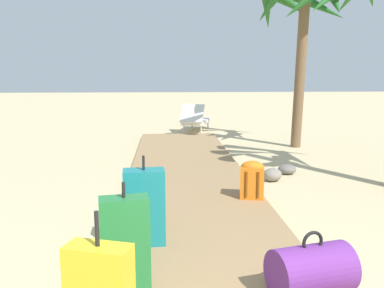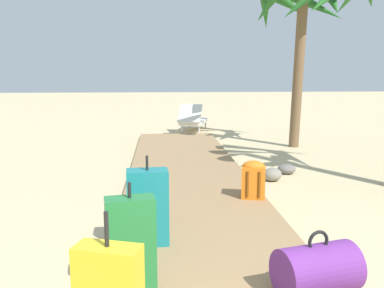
# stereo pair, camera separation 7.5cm
# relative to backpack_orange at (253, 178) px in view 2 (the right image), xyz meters

# --- Properties ---
(ground_plane) EXTENTS (60.00, 60.00, 0.00)m
(ground_plane) POSITION_rel_backpack_orange_xyz_m (-0.74, -0.14, -0.33)
(ground_plane) COLOR #CCB789
(boardwalk) EXTENTS (1.81, 9.57, 0.08)m
(boardwalk) POSITION_rel_backpack_orange_xyz_m (-0.74, 0.82, -0.29)
(boardwalk) COLOR #9E7A51
(boardwalk) RESTS_ON ground
(backpack_orange) EXTENTS (0.33, 0.29, 0.47)m
(backpack_orange) POSITION_rel_backpack_orange_xyz_m (0.00, 0.00, 0.00)
(backpack_orange) COLOR orange
(backpack_orange) RESTS_ON boardwalk
(duffel_bag_purple) EXTENTS (0.64, 0.49, 0.47)m
(duffel_bag_purple) POSITION_rel_backpack_orange_xyz_m (-0.06, -2.30, -0.07)
(duffel_bag_purple) COLOR #6B2D84
(duffel_bag_purple) RESTS_ON boardwalk
(suitcase_green) EXTENTS (0.37, 0.23, 0.81)m
(suitcase_green) POSITION_rel_backpack_orange_xyz_m (-1.37, -2.16, 0.10)
(suitcase_green) COLOR #237538
(suitcase_green) RESTS_ON boardwalk
(suitcase_teal) EXTENTS (0.39, 0.24, 0.82)m
(suitcase_teal) POSITION_rel_backpack_orange_xyz_m (-1.28, -1.33, 0.10)
(suitcase_teal) COLOR #197A7F
(suitcase_teal) RESTS_ON boardwalk
(palm_tree_far_right) EXTENTS (2.27, 2.29, 3.70)m
(palm_tree_far_right) POSITION_rel_backpack_orange_xyz_m (1.79, 3.83, 2.62)
(palm_tree_far_right) COLOR brown
(palm_tree_far_right) RESTS_ON ground
(lounge_chair) EXTENTS (0.99, 1.65, 0.78)m
(lounge_chair) POSITION_rel_backpack_orange_xyz_m (-0.22, 6.61, -0.00)
(lounge_chair) COLOR white
(lounge_chair) RESTS_ON ground
(rock_right_far) EXTENTS (0.41, 0.41, 0.20)m
(rock_right_far) POSITION_rel_backpack_orange_xyz_m (0.55, 1.08, -0.23)
(rock_right_far) COLOR gray
(rock_right_far) RESTS_ON ground
(rock_right_mid) EXTENTS (0.39, 0.38, 0.16)m
(rock_right_mid) POSITION_rel_backpack_orange_xyz_m (0.90, 1.51, -0.25)
(rock_right_mid) COLOR slate
(rock_right_mid) RESTS_ON ground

